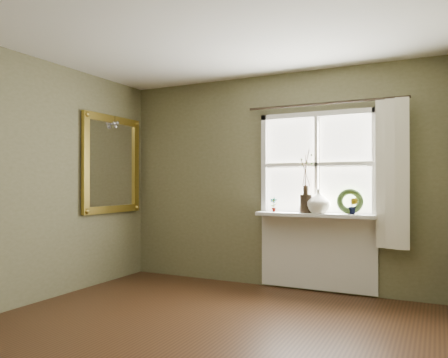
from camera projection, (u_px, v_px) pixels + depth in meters
floor at (173, 349)px, 3.33m from camera, size 4.50×4.50×0.00m
ceiling at (173, 10)px, 3.35m from camera, size 4.50×4.50×0.00m
wall_back at (274, 180)px, 5.41m from camera, size 4.00×0.10×2.60m
window_frame at (317, 165)px, 5.10m from camera, size 1.36×0.06×1.24m
window_sill at (314, 215)px, 5.00m from camera, size 1.36×0.26×0.04m
window_apron at (317, 252)px, 5.09m from camera, size 1.36×0.04×0.88m
dark_jug at (306, 203)px, 5.04m from camera, size 0.19×0.19×0.22m
cream_vase at (319, 201)px, 4.98m from camera, size 0.30×0.30×0.27m
wreath at (350, 204)px, 4.86m from camera, size 0.31×0.18×0.30m
potted_plant_left at (274, 205)px, 5.22m from camera, size 0.10×0.07×0.18m
potted_plant_right at (353, 206)px, 4.81m from camera, size 0.11×0.09×0.18m
curtain at (393, 174)px, 4.64m from camera, size 0.36×0.12×1.59m
curtain_rod at (324, 103)px, 5.01m from camera, size 1.84×0.03×0.03m
gilt_mirror at (112, 164)px, 5.64m from camera, size 0.10×1.05×1.25m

